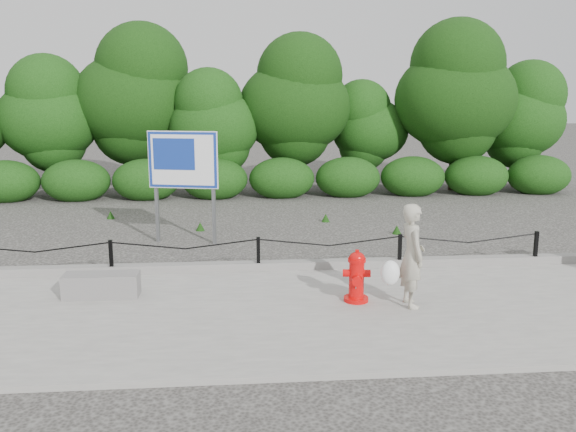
# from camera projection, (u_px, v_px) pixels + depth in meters

# --- Properties ---
(ground) EXTENTS (90.00, 90.00, 0.00)m
(ground) POSITION_uv_depth(u_px,v_px,m) (259.00, 275.00, 10.62)
(ground) COLOR #2D2B28
(ground) RESTS_ON ground
(sidewalk) EXTENTS (14.00, 4.00, 0.08)m
(sidewalk) POSITION_uv_depth(u_px,v_px,m) (264.00, 314.00, 8.66)
(sidewalk) COLOR gray
(sidewalk) RESTS_ON ground
(curb) EXTENTS (14.00, 0.22, 0.14)m
(curb) POSITION_uv_depth(u_px,v_px,m) (258.00, 266.00, 10.64)
(curb) COLOR slate
(curb) RESTS_ON sidewalk
(chain_barrier) EXTENTS (10.06, 0.06, 0.60)m
(chain_barrier) POSITION_uv_depth(u_px,v_px,m) (258.00, 250.00, 10.53)
(chain_barrier) COLOR black
(chain_barrier) RESTS_ON sidewalk
(treeline) EXTENTS (20.27, 4.07, 5.18)m
(treeline) POSITION_uv_depth(u_px,v_px,m) (261.00, 104.00, 18.83)
(treeline) COLOR black
(treeline) RESTS_ON ground
(fire_hydrant) EXTENTS (0.42, 0.44, 0.79)m
(fire_hydrant) POSITION_uv_depth(u_px,v_px,m) (357.00, 277.00, 9.01)
(fire_hydrant) COLOR red
(fire_hydrant) RESTS_ON sidewalk
(pedestrian) EXTENTS (0.68, 0.57, 1.51)m
(pedestrian) POSITION_uv_depth(u_px,v_px,m) (411.00, 256.00, 8.74)
(pedestrian) COLOR #A7A38F
(pedestrian) RESTS_ON sidewalk
(concrete_block) EXTENTS (1.13, 0.40, 0.36)m
(concrete_block) POSITION_uv_depth(u_px,v_px,m) (102.00, 285.00, 9.25)
(concrete_block) COLOR slate
(concrete_block) RESTS_ON sidewalk
(advertising_sign) EXTENTS (1.44, 0.42, 2.34)m
(advertising_sign) POSITION_uv_depth(u_px,v_px,m) (183.00, 165.00, 12.47)
(advertising_sign) COLOR slate
(advertising_sign) RESTS_ON ground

